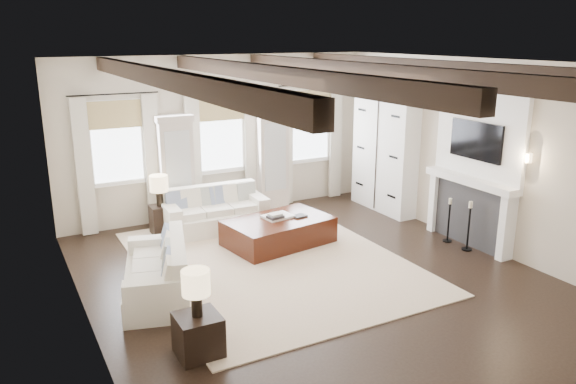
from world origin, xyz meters
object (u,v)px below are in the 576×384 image
side_table_back (161,220)px  side_table_front (198,335)px  sofa_left (160,274)px  sofa_back (214,213)px  ottoman (278,232)px

side_table_back → side_table_front: bearing=-100.3°
side_table_front → side_table_back: (0.76, 4.19, 0.03)m
sofa_left → side_table_back: sofa_left is taller
sofa_back → ottoman: size_ratio=1.09×
sofa_back → ottoman: sofa_back is taller
ottoman → side_table_front: size_ratio=3.61×
side_table_front → sofa_back: bearing=66.5°
sofa_back → sofa_left: size_ratio=0.97×
ottoman → side_table_front: (-2.43, -2.71, 0.01)m
sofa_back → side_table_front: (-1.72, -3.95, -0.09)m
sofa_back → sofa_left: bearing=-126.8°
sofa_left → side_table_back: bearing=73.8°
sofa_back → sofa_left: 2.78m
ottoman → side_table_back: 2.23m
ottoman → side_table_back: side_table_back is taller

